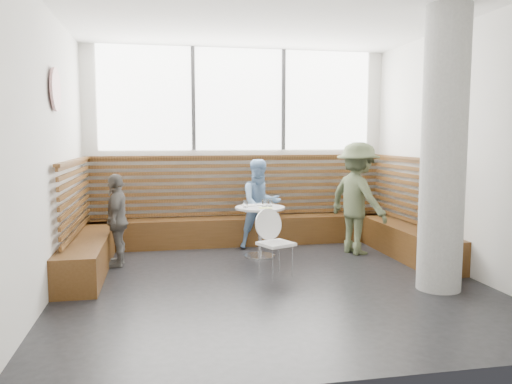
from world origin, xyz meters
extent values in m
cube|color=silver|center=(0.00, 0.00, 1.60)|extent=(5.00, 5.00, 3.20)
cube|color=black|center=(0.00, 0.00, 0.00)|extent=(5.00, 5.00, 0.01)
cube|color=white|center=(0.00, 0.00, 3.20)|extent=(5.00, 5.00, 0.01)
cube|color=white|center=(0.00, 2.48, 2.38)|extent=(4.50, 0.02, 1.65)
cube|color=#3F3F42|center=(-0.75, 2.46, 2.38)|extent=(0.06, 0.04, 1.65)
cube|color=#3F3F42|center=(0.75, 2.46, 2.38)|extent=(0.06, 0.04, 1.65)
cube|color=#422810|center=(0.00, 2.25, 0.23)|extent=(5.00, 0.50, 0.45)
cube|color=#422810|center=(-2.25, 1.25, 0.23)|extent=(0.50, 2.50, 0.45)
cube|color=#422810|center=(2.25, 1.25, 0.23)|extent=(0.50, 2.50, 0.45)
cube|color=#472B11|center=(0.00, 2.42, 0.95)|extent=(4.88, 0.08, 0.98)
cube|color=#472B11|center=(-2.42, 1.25, 0.95)|extent=(0.08, 2.38, 0.98)
cube|color=#472B11|center=(2.42, 1.25, 0.95)|extent=(0.08, 2.38, 0.98)
cylinder|color=gray|center=(1.85, -0.60, 1.60)|extent=(0.50, 0.50, 3.20)
cylinder|color=white|center=(-2.46, 0.40, 2.30)|extent=(0.03, 0.50, 0.50)
cylinder|color=silver|center=(0.12, 1.33, 0.01)|extent=(0.46, 0.46, 0.02)
cylinder|color=silver|center=(0.12, 1.33, 0.37)|extent=(0.07, 0.07, 0.71)
cylinder|color=#B7B7BA|center=(0.12, 1.33, 0.73)|extent=(0.72, 0.72, 0.03)
cube|color=white|center=(0.12, 0.30, 0.41)|extent=(0.38, 0.37, 0.04)
cylinder|color=white|center=(0.12, 0.46, 0.64)|extent=(0.40, 0.09, 0.40)
cylinder|color=silver|center=(-0.03, 0.16, 0.20)|extent=(0.02, 0.02, 0.39)
cylinder|color=silver|center=(0.28, 0.16, 0.20)|extent=(0.02, 0.02, 0.39)
cylinder|color=silver|center=(-0.03, 0.44, 0.20)|extent=(0.02, 0.02, 0.39)
cylinder|color=silver|center=(0.28, 0.44, 0.20)|extent=(0.02, 0.02, 0.39)
imported|color=#4D583A|center=(1.61, 1.27, 0.84)|extent=(0.98, 1.24, 1.68)
imported|color=#7298C6|center=(0.25, 1.93, 0.70)|extent=(0.78, 0.66, 1.41)
imported|color=#5B5752|center=(-1.89, 1.21, 0.63)|extent=(0.36, 0.76, 1.26)
cylinder|color=white|center=(-0.03, 1.46, 0.75)|extent=(0.20, 0.20, 0.01)
cylinder|color=white|center=(0.21, 1.47, 0.75)|extent=(0.22, 0.22, 0.02)
cylinder|color=white|center=(-0.10, 1.27, 0.80)|extent=(0.07, 0.07, 0.11)
cylinder|color=white|center=(0.18, 1.30, 0.80)|extent=(0.07, 0.07, 0.11)
cylinder|color=white|center=(0.28, 1.35, 0.80)|extent=(0.07, 0.07, 0.11)
cube|color=#A5C64C|center=(0.17, 1.18, 0.75)|extent=(0.19, 0.13, 0.00)
camera|label=1|loc=(-1.30, -5.74, 1.75)|focal=35.00mm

